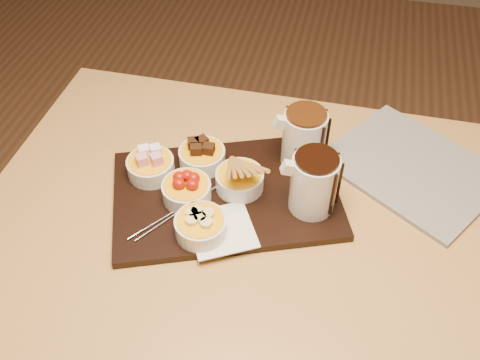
% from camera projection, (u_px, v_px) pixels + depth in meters
% --- Properties ---
extents(dining_table, '(1.20, 0.80, 0.75)m').
position_uv_depth(dining_table, '(270.00, 247.00, 1.15)').
color(dining_table, '#B88844').
rests_on(dining_table, ground).
extents(serving_board, '(0.54, 0.45, 0.02)m').
position_uv_depth(serving_board, '(226.00, 195.00, 1.11)').
color(serving_board, black).
rests_on(serving_board, dining_table).
extents(napkin, '(0.16, 0.16, 0.00)m').
position_uv_depth(napkin, '(222.00, 230.00, 1.03)').
color(napkin, white).
rests_on(napkin, serving_board).
extents(bowl_marshmallows, '(0.10, 0.10, 0.04)m').
position_uv_depth(bowl_marshmallows, '(151.00, 167.00, 1.13)').
color(bowl_marshmallows, silver).
rests_on(bowl_marshmallows, serving_board).
extents(bowl_cake, '(0.10, 0.10, 0.04)m').
position_uv_depth(bowl_cake, '(202.00, 157.00, 1.15)').
color(bowl_cake, silver).
rests_on(bowl_cake, serving_board).
extents(bowl_strawberries, '(0.10, 0.10, 0.04)m').
position_uv_depth(bowl_strawberries, '(187.00, 191.00, 1.08)').
color(bowl_strawberries, silver).
rests_on(bowl_strawberries, serving_board).
extents(bowl_biscotti, '(0.10, 0.10, 0.04)m').
position_uv_depth(bowl_biscotti, '(240.00, 180.00, 1.10)').
color(bowl_biscotti, silver).
rests_on(bowl_biscotti, serving_board).
extents(bowl_bananas, '(0.10, 0.10, 0.04)m').
position_uv_depth(bowl_bananas, '(201.00, 226.00, 1.02)').
color(bowl_bananas, silver).
rests_on(bowl_bananas, serving_board).
extents(pitcher_dark_chocolate, '(0.12, 0.12, 0.13)m').
position_uv_depth(pitcher_dark_chocolate, '(314.00, 184.00, 1.03)').
color(pitcher_dark_chocolate, silver).
rests_on(pitcher_dark_chocolate, serving_board).
extents(pitcher_milk_chocolate, '(0.12, 0.12, 0.13)m').
position_uv_depth(pitcher_milk_chocolate, '(304.00, 139.00, 1.12)').
color(pitcher_milk_chocolate, silver).
rests_on(pitcher_milk_chocolate, serving_board).
extents(fondue_skewers, '(0.23, 0.18, 0.01)m').
position_uv_depth(fondue_skewers, '(183.00, 206.00, 1.07)').
color(fondue_skewers, silver).
rests_on(fondue_skewers, serving_board).
extents(newspaper, '(0.43, 0.41, 0.01)m').
position_uv_depth(newspaper, '(413.00, 168.00, 1.17)').
color(newspaper, beige).
rests_on(newspaper, dining_table).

